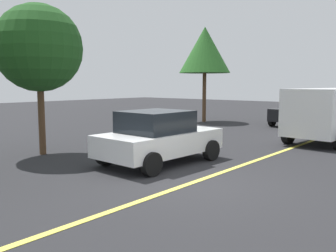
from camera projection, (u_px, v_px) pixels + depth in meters
ground_plane at (190, 184)px, 8.70m from camera, size 80.00×80.00×0.00m
lane_marking_centre at (249, 163)px, 10.97m from camera, size 28.00×0.16×0.01m
white_van at (333, 111)px, 14.96m from camera, size 5.36×2.65×2.20m
car_white_far_lane at (159, 137)px, 10.90m from camera, size 3.98×2.22×1.59m
car_black_crossing at (299, 111)px, 20.82m from camera, size 3.93×2.23×1.70m
tree_left_verge at (205, 50)px, 22.49m from camera, size 3.19×3.19×5.91m
tree_right_verge at (39, 48)px, 11.96m from camera, size 2.89×2.89×5.01m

